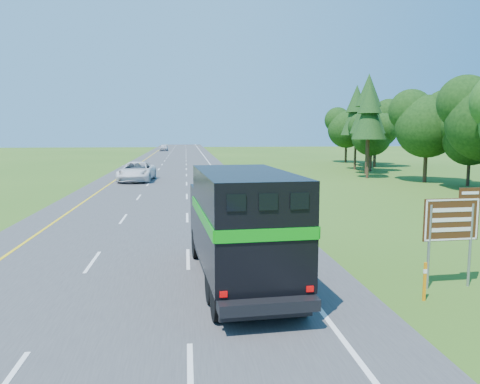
{
  "coord_description": "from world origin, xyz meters",
  "views": [
    {
      "loc": [
        1.81,
        -7.05,
        5.01
      ],
      "look_at": [
        4.79,
        18.79,
        1.65
      ],
      "focal_mm": 35.0,
      "sensor_mm": 36.0,
      "label": 1
    }
  ],
  "objects": [
    {
      "name": "road",
      "position": [
        0.0,
        50.0,
        0.02
      ],
      "size": [
        15.0,
        260.0,
        0.04
      ],
      "primitive_type": "cube",
      "color": "#38383A",
      "rests_on": "ground"
    },
    {
      "name": "delineator",
      "position": [
        8.81,
        5.66,
        0.63
      ],
      "size": [
        0.1,
        0.05,
        1.18
      ],
      "color": "orange",
      "rests_on": "ground"
    },
    {
      "name": "horse_truck",
      "position": [
        3.53,
        7.79,
        2.05
      ],
      "size": [
        3.18,
        8.64,
        3.76
      ],
      "rotation": [
        0.0,
        0.0,
        0.07
      ],
      "color": "black",
      "rests_on": "road"
    },
    {
      "name": "exit_sign",
      "position": [
        10.22,
        6.73,
        2.11
      ],
      "size": [
        1.92,
        0.17,
        3.25
      ],
      "rotation": [
        0.0,
        0.0,
        0.05
      ],
      "color": "gray",
      "rests_on": "ground"
    },
    {
      "name": "lane_markings",
      "position": [
        0.0,
        50.0,
        0.04
      ],
      "size": [
        11.15,
        260.0,
        0.01
      ],
      "color": "yellow",
      "rests_on": "road"
    },
    {
      "name": "far_car",
      "position": [
        -3.96,
        117.61,
        0.91
      ],
      "size": [
        2.14,
        5.14,
        1.74
      ],
      "primitive_type": "imported",
      "rotation": [
        0.0,
        0.0,
        -0.02
      ],
      "color": "#BABAC2",
      "rests_on": "road"
    },
    {
      "name": "tree_wall_right",
      "position": [
        26.0,
        30.0,
        6.0
      ],
      "size": [
        16.0,
        100.0,
        12.0
      ],
      "primitive_type": null,
      "color": "#173F11",
      "rests_on": "ground"
    },
    {
      "name": "white_suv",
      "position": [
        -3.18,
        41.12,
        1.01
      ],
      "size": [
        3.61,
        7.15,
        1.94
      ],
      "primitive_type": "imported",
      "rotation": [
        0.0,
        0.0,
        -0.06
      ],
      "color": "silver",
      "rests_on": "road"
    }
  ]
}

